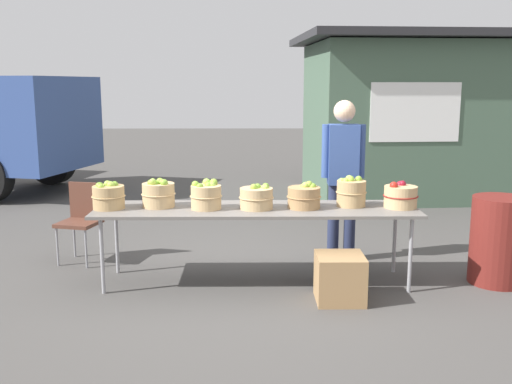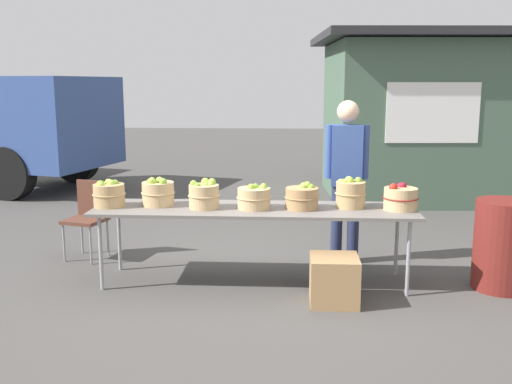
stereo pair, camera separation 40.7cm
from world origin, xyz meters
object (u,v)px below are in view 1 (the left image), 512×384
Objects in this scene: apple_basket_green_0 at (108,196)px; apple_basket_green_2 at (206,196)px; apple_basket_green_5 at (351,192)px; apple_basket_red_0 at (400,196)px; trash_barrel at (499,240)px; apple_basket_green_4 at (304,197)px; vendor_adult at (343,168)px; apple_basket_green_3 at (257,197)px; produce_crate at (340,278)px; market_table at (256,211)px; folding_chair at (82,216)px; apple_basket_green_1 at (158,194)px.

apple_basket_green_2 reaches higher than apple_basket_green_0.
apple_basket_green_5 reaches higher than apple_basket_red_0.
apple_basket_red_0 is 1.07m from trash_barrel.
vendor_adult reaches higher than apple_basket_green_4.
apple_basket_green_3 is 1.00× the size of apple_basket_red_0.
vendor_adult is at bearing 88.39° from apple_basket_green_5.
vendor_adult is (0.02, 0.64, 0.14)m from apple_basket_green_5.
apple_basket_green_5 is at bearing 2.30° from apple_basket_green_0.
apple_basket_red_0 is at bearing 38.12° from produce_crate.
trash_barrel is at bearing 155.13° from vendor_adult.
trash_barrel is (2.36, -0.00, -0.43)m from apple_basket_green_3.
market_table is at bearing 0.62° from apple_basket_green_0.
folding_chair is at bearing 167.28° from apple_basket_red_0.
produce_crate is at bearing -163.76° from trash_barrel.
apple_basket_green_2 is at bearing 30.73° from vendor_adult.
market_table is 10.03× the size of apple_basket_green_2.
market_table is at bearing 179.89° from apple_basket_red_0.
apple_basket_green_4 is 0.19× the size of vendor_adult.
apple_basket_green_3 is 2.40m from trash_barrel.
apple_basket_green_3 is 1.10× the size of apple_basket_green_5.
apple_basket_green_0 is 0.47m from apple_basket_green_1.
vendor_adult reaches higher than produce_crate.
market_table is 2.38m from trash_barrel.
apple_basket_green_1 is at bearing 22.07° from vendor_adult.
produce_crate is (1.69, -0.57, -0.66)m from apple_basket_green_1.
folding_chair is at bearing 151.43° from apple_basket_green_2.
apple_basket_green_2 is at bearing -1.21° from apple_basket_green_0.
apple_basket_green_0 is 2.81m from apple_basket_red_0.
apple_basket_red_0 reaches higher than folding_chair.
apple_basket_green_0 is 1.06× the size of apple_basket_green_5.
folding_chair is at bearing 162.46° from apple_basket_green_4.
apple_basket_green_0 is 1.04× the size of apple_basket_green_2.
trash_barrel is (4.27, -0.78, -0.08)m from folding_chair.
apple_basket_green_2 is at bearing -179.00° from apple_basket_red_0.
produce_crate is (-0.20, -1.22, -0.82)m from vendor_adult.
apple_basket_green_4 is 0.89m from vendor_adult.
apple_basket_green_1 is 0.19× the size of vendor_adult.
apple_basket_green_4 is (0.46, -0.01, 0.15)m from market_table.
apple_basket_green_4 is (0.46, 0.03, 0.00)m from apple_basket_green_3.
apple_basket_green_2 reaches higher than apple_basket_red_0.
apple_basket_green_5 is 2.93m from folding_chair.
apple_basket_green_2 is 0.48m from apple_basket_green_3.
apple_basket_green_3 is 0.39× the size of folding_chair.
folding_chair is at bearing 157.88° from apple_basket_green_3.
market_table is at bearing 179.16° from apple_basket_green_4.
apple_basket_green_2 reaches higher than produce_crate.
apple_basket_red_0 is (1.38, 0.03, 0.01)m from apple_basket_green_3.
vendor_adult reaches higher than apple_basket_green_3.
apple_basket_green_3 is 1.21m from vendor_adult.
apple_basket_green_4 reaches higher than market_table.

